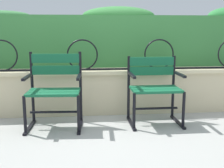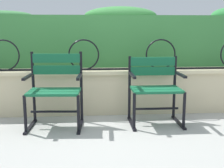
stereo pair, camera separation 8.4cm
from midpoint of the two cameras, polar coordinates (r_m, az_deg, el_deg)
ground_plane at (r=3.41m, az=0.86°, el=-9.47°), size 60.00×60.00×0.00m
stone_wall at (r=4.17m, az=-0.25°, el=-1.26°), size 6.27×0.41×0.62m
iron_arch_fence at (r=4.02m, az=-4.13°, el=5.21°), size 5.75×0.02×0.42m
hedge_row at (r=4.49m, az=-0.07°, el=8.84°), size 6.14×0.46×0.89m
park_chair_left at (r=3.60m, az=-10.28°, el=-0.70°), size 0.67×0.56×0.90m
park_chair_right at (r=3.72m, az=8.94°, el=-0.54°), size 0.64×0.52×0.83m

